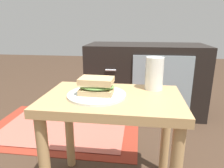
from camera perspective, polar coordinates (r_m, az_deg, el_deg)
side_table at (r=0.87m, az=0.08°, el=-8.94°), size 0.56×0.36×0.46m
tv_cabinet at (r=1.79m, az=9.10°, el=1.51°), size 0.96×0.46×0.58m
area_rug at (r=1.59m, az=-13.11°, el=-11.65°), size 1.09×0.69×0.01m
plate at (r=0.83m, az=-4.26°, el=-2.98°), size 0.24×0.24×0.01m
sandwich_front at (r=0.82m, az=-4.31°, el=-0.50°), size 0.15×0.10×0.07m
beer_glass at (r=0.92m, az=11.64°, el=2.77°), size 0.08×0.08×0.14m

